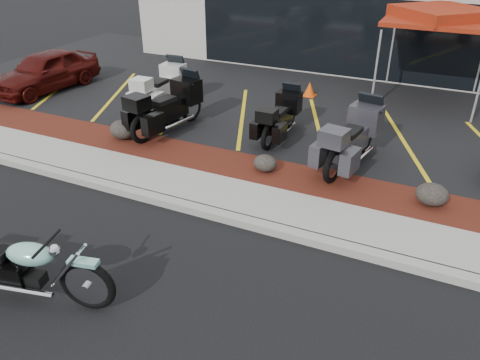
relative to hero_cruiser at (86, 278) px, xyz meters
The scene contains 17 objects.
ground 2.33m from the hero_cruiser, 60.31° to the left, with size 90.00×90.00×0.00m, color black.
curb 3.12m from the hero_cruiser, 68.63° to the left, with size 24.00×0.25×0.15m, color gray.
sidewalk 3.77m from the hero_cruiser, 72.54° to the left, with size 24.00×1.20×0.15m, color gray.
mulch_bed 4.92m from the hero_cruiser, 76.75° to the left, with size 24.00×1.20×0.16m, color #39140D.
upper_lot 10.24m from the hero_cruiser, 83.70° to the left, with size 26.00×9.60×0.15m, color black.
dealership_building 16.54m from the hero_cruiser, 86.09° to the left, with size 18.00×8.16×4.00m.
boulder_left 5.79m from the hero_cruiser, 122.63° to the left, with size 0.67×0.56×0.47m, color black.
boulder_mid 4.81m from the hero_cruiser, 80.93° to the left, with size 0.52×0.43×0.37m, color black.
boulder_right 6.36m from the hero_cruiser, 49.07° to the left, with size 0.61×0.51×0.43m, color black.
hero_cruiser is the anchor object (origin of this frame).
touring_white 8.65m from the hero_cruiser, 113.37° to the left, with size 2.36×0.90×1.38m, color silver, non-canonical shape.
touring_black_front 7.01m from the hero_cruiser, 108.16° to the left, with size 2.48×0.95×1.44m, color black, non-canonical shape.
touring_black_mid 7.34m from the hero_cruiser, 86.88° to the left, with size 2.09×0.80×1.21m, color black, non-canonical shape.
touring_grey 7.10m from the hero_cruiser, 69.38° to the left, with size 2.46×0.94×1.43m, color #313035, non-canonical shape.
parked_car 10.50m from the hero_cruiser, 137.75° to the left, with size 1.46×3.62×1.23m, color #430C09.
traffic_cone 10.03m from the hero_cruiser, 89.46° to the left, with size 0.37×0.37×0.44m, color #E74B07.
popup_canopy 11.80m from the hero_cruiser, 72.97° to the left, with size 3.00×3.00×2.70m.
Camera 1 is at (2.95, -5.64, 4.91)m, focal length 35.00 mm.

